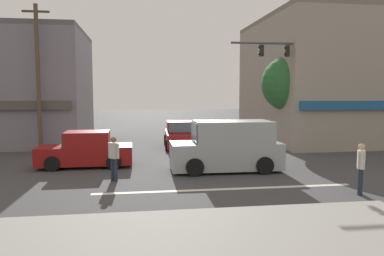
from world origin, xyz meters
The scene contains 13 objects.
ground_plane centered at (0.00, 0.00, 0.00)m, with size 120.00×120.00×0.00m, color #3D3D3F.
lane_marking_stripe centered at (0.00, -3.50, 0.00)m, with size 9.00×0.24×0.01m, color silver.
sidewalk_curb centered at (0.00, -8.50, 0.08)m, with size 40.00×5.00×0.16m, color gray.
building_right_corner centered at (11.23, 9.00, 4.18)m, with size 11.53×11.24×8.37m.
street_tree centered at (6.05, 5.66, 3.83)m, with size 3.31×3.31×5.50m.
utility_pole_near_left centered at (-8.24, 5.67, 4.16)m, with size 1.40×0.22×8.01m.
utility_pole_far_right centered at (8.84, 7.82, 4.56)m, with size 1.40×0.22×8.82m.
traffic_light_mast centered at (5.84, 3.86, 4.18)m, with size 4.89×0.28×6.20m.
sedan_crossing_center centered at (-5.25, 1.30, 0.71)m, with size 4.13×1.93×1.58m.
sedan_crossing_rightbound centered at (-0.40, 6.63, 0.71)m, with size 2.02×4.17×1.58m.
van_parked_curbside centered at (0.79, -0.49, 1.01)m, with size 4.63×2.10×2.11m.
pedestrian_foreground_with_bag centered at (4.14, -4.78, 0.95)m, with size 0.52×0.64×1.67m.
pedestrian_mid_crossing centered at (-3.85, -1.72, 0.95)m, with size 0.41×0.44×1.67m.
Camera 1 is at (-2.98, -15.72, 3.27)m, focal length 35.00 mm.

